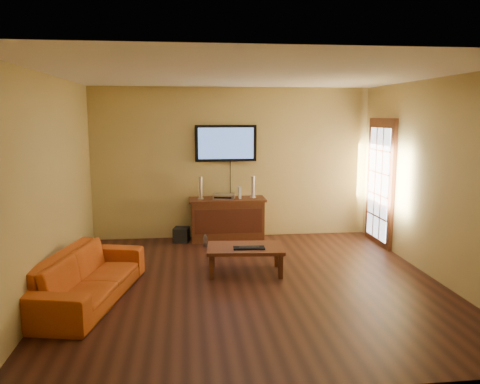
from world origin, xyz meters
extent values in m
plane|color=black|center=(0.00, 0.00, 0.00)|extent=(5.00, 5.00, 0.00)
plane|color=tan|center=(0.00, 2.50, 1.35)|extent=(5.00, 0.00, 5.00)
plane|color=tan|center=(-2.50, 0.00, 1.35)|extent=(0.00, 5.00, 5.00)
plane|color=tan|center=(2.50, 0.00, 1.35)|extent=(0.00, 5.00, 5.00)
plane|color=white|center=(0.00, 0.00, 2.70)|extent=(5.00, 5.00, 0.00)
cube|color=#441F0F|center=(2.46, 1.70, 1.05)|extent=(0.06, 1.02, 2.22)
cube|color=white|center=(2.42, 1.70, 1.05)|extent=(0.01, 0.79, 1.89)
cube|color=#441F0F|center=(-0.12, 2.24, 0.36)|extent=(1.27, 0.48, 0.71)
cube|color=black|center=(-0.12, 2.00, 0.39)|extent=(1.17, 0.02, 0.43)
cube|color=#441F0F|center=(-0.12, 2.24, 0.73)|extent=(1.35, 0.52, 0.04)
cube|color=black|center=(-0.12, 2.46, 1.71)|extent=(1.10, 0.07, 0.65)
cube|color=#4569B5|center=(-0.12, 2.42, 1.71)|extent=(0.99, 0.01, 0.55)
cube|color=#441F0F|center=(-0.03, 0.43, 0.36)|extent=(1.11, 0.73, 0.05)
cube|color=#441F0F|center=(-0.52, 0.22, 0.17)|extent=(0.06, 0.06, 0.33)
cube|color=#441F0F|center=(0.42, 0.14, 0.17)|extent=(0.06, 0.06, 0.33)
cube|color=#441F0F|center=(-0.48, 0.73, 0.17)|extent=(0.06, 0.06, 0.33)
cube|color=#441F0F|center=(0.46, 0.65, 0.17)|extent=(0.06, 0.06, 0.33)
imported|color=#B34913|center=(-2.04, -0.34, 0.39)|extent=(1.00, 2.09, 0.79)
cylinder|color=silver|center=(-0.59, 2.24, 0.76)|extent=(0.11, 0.11, 0.02)
cylinder|color=silver|center=(-0.59, 2.24, 0.96)|extent=(0.06, 0.06, 0.38)
cylinder|color=silver|center=(0.34, 2.26, 0.76)|extent=(0.11, 0.11, 0.02)
cylinder|color=silver|center=(0.34, 2.26, 0.95)|extent=(0.06, 0.06, 0.37)
cube|color=silver|center=(-0.18, 2.21, 0.79)|extent=(0.41, 0.34, 0.08)
cube|color=white|center=(0.10, 2.23, 0.85)|extent=(0.04, 0.15, 0.20)
cube|color=black|center=(-0.94, 2.19, 0.13)|extent=(0.30, 0.30, 0.26)
cylinder|color=white|center=(-0.53, 1.84, 0.09)|extent=(0.07, 0.07, 0.19)
sphere|color=white|center=(-0.53, 1.84, 0.19)|extent=(0.04, 0.04, 0.04)
cube|color=black|center=(0.01, 0.33, 0.39)|extent=(0.44, 0.19, 0.02)
cube|color=black|center=(0.01, 0.33, 0.40)|extent=(0.29, 0.13, 0.01)
camera|label=1|loc=(-0.84, -5.87, 2.20)|focal=35.00mm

